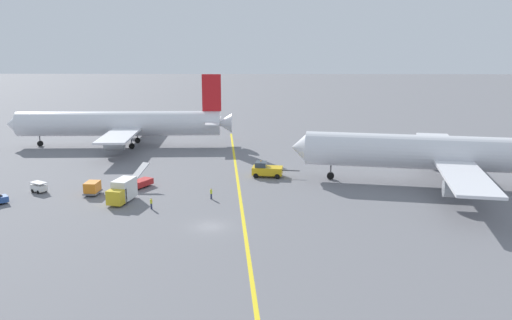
% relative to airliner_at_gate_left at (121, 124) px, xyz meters
% --- Properties ---
extents(ground_plane, '(600.00, 600.00, 0.00)m').
position_rel_airliner_at_gate_left_xyz_m(ground_plane, '(26.06, -53.43, -5.25)').
color(ground_plane, slate).
extents(taxiway_stripe, '(10.79, 119.60, 0.01)m').
position_rel_airliner_at_gate_left_xyz_m(taxiway_stripe, '(29.86, -43.43, -5.25)').
color(taxiway_stripe, yellow).
rests_on(taxiway_stripe, ground).
extents(airliner_at_gate_left, '(52.54, 39.82, 16.74)m').
position_rel_airliner_at_gate_left_xyz_m(airliner_at_gate_left, '(0.00, 0.00, 0.00)').
color(airliner_at_gate_left, silver).
rests_on(airliner_at_gate_left, ground).
extents(airliner_being_pushed, '(50.79, 46.55, 16.58)m').
position_rel_airliner_at_gate_left_xyz_m(airliner_being_pushed, '(63.68, -32.15, 0.31)').
color(airliner_being_pushed, silver).
rests_on(airliner_being_pushed, ground).
extents(pushback_tug, '(8.79, 3.71, 3.04)m').
position_rel_airliner_at_gate_left_xyz_m(pushback_tug, '(33.89, -27.30, -3.96)').
color(pushback_tug, gold).
rests_on(pushback_tug, ground).
extents(gse_catering_truck_tall, '(3.63, 6.23, 3.50)m').
position_rel_airliner_at_gate_left_xyz_m(gse_catering_truck_tall, '(11.39, -42.77, -3.50)').
color(gse_catering_truck_tall, gold).
rests_on(gse_catering_truck_tall, ground).
extents(gse_container_dolly_flat, '(2.38, 3.32, 2.15)m').
position_rel_airliner_at_gate_left_xyz_m(gse_container_dolly_flat, '(5.47, -39.01, -4.08)').
color(gse_container_dolly_flat, slate).
rests_on(gse_container_dolly_flat, ground).
extents(gse_stair_truck_yellow, '(3.96, 4.90, 4.06)m').
position_rel_airliner_at_gate_left_xyz_m(gse_stair_truck_yellow, '(12.30, -34.83, -4.23)').
color(gse_stair_truck_yellow, red).
rests_on(gse_stair_truck_yellow, ground).
extents(gse_baggage_cart_near_cluster, '(3.15, 2.77, 1.71)m').
position_rel_airliner_at_gate_left_xyz_m(gse_baggage_cart_near_cluster, '(-3.84, -37.79, -4.39)').
color(gse_baggage_cart_near_cluster, silver).
rests_on(gse_baggage_cart_near_cluster, ground).
extents(ground_crew_ramp_agent_by_cones, '(0.36, 0.36, 1.76)m').
position_rel_airliner_at_gate_left_xyz_m(ground_crew_ramp_agent_by_cones, '(25.04, -41.10, -4.33)').
color(ground_crew_ramp_agent_by_cones, '#2D3351').
rests_on(ground_crew_ramp_agent_by_cones, ground).
extents(ground_crew_wing_walker_right, '(0.38, 0.45, 1.73)m').
position_rel_airliner_at_gate_left_xyz_m(ground_crew_wing_walker_right, '(16.57, -46.14, -4.35)').
color(ground_crew_wing_walker_right, '#2D3351').
rests_on(ground_crew_wing_walker_right, ground).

